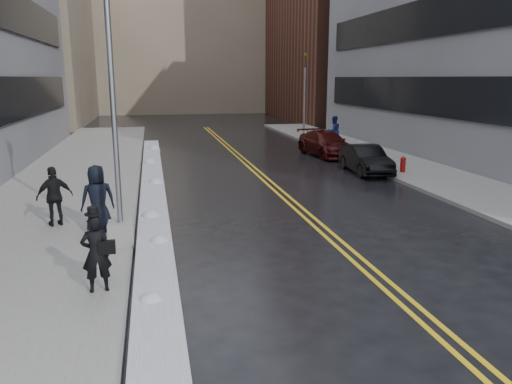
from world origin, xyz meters
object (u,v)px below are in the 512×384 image
pedestrian_fedora (96,253)px  pedestrian_d (55,196)px  lamppost (116,155)px  fire_hydrant (403,164)px  car_maroon (326,144)px  car_black (365,159)px  pedestrian_c (98,199)px  traffic_signal (305,93)px  pedestrian_east (334,131)px

pedestrian_fedora → pedestrian_d: pedestrian_d is taller
pedestrian_fedora → lamppost: bearing=-105.8°
fire_hydrant → car_maroon: size_ratio=0.15×
pedestrian_d → car_black: pedestrian_d is taller
pedestrian_d → lamppost: bearing=109.5°
pedestrian_c → traffic_signal: bearing=-135.7°
lamppost → pedestrian_d: lamppost is taller
fire_hydrant → pedestrian_c: (-12.97, -6.75, 0.57)m
traffic_signal → pedestrian_east: 5.45m
fire_hydrant → car_maroon: (-1.50, 6.41, 0.16)m
fire_hydrant → car_maroon: bearing=103.2°
lamppost → pedestrian_fedora: (-0.31, -2.98, -1.57)m
fire_hydrant → pedestrian_east: (-0.05, 9.07, 0.57)m
pedestrian_d → car_maroon: bearing=-159.0°
pedestrian_east → car_black: size_ratio=0.48×
pedestrian_d → car_black: 14.42m
pedestrian_fedora → pedestrian_east: bearing=-132.0°
car_black → car_maroon: 5.56m
pedestrian_d → car_black: size_ratio=0.44×
fire_hydrant → traffic_signal: (-0.50, 14.00, 2.85)m
fire_hydrant → traffic_signal: bearing=92.0°
pedestrian_east → pedestrian_d: bearing=34.1°
pedestrian_fedora → car_maroon: (11.11, 17.39, -0.26)m
fire_hydrant → pedestrian_east: bearing=90.3°
lamppost → car_maroon: (10.80, 14.41, -1.82)m
pedestrian_east → pedestrian_fedora: bearing=45.7°
pedestrian_c → pedestrian_d: bearing=-50.0°
fire_hydrant → car_black: (-1.50, 0.85, 0.12)m
pedestrian_fedora → pedestrian_d: size_ratio=0.92×
car_black → car_maroon: (0.00, 5.56, 0.04)m
fire_hydrant → pedestrian_fedora: bearing=-138.9°
fire_hydrant → pedestrian_d: 15.43m
traffic_signal → pedestrian_c: traffic_signal is taller
lamppost → pedestrian_c: 2.00m
pedestrian_c → fire_hydrant: bearing=-167.2°
lamppost → pedestrian_fedora: bearing=-95.9°
lamppost → pedestrian_c: (-0.67, 1.25, -1.42)m
pedestrian_c → pedestrian_east: bearing=-144.0°
fire_hydrant → pedestrian_c: pedestrian_c is taller
car_black → fire_hydrant: bearing=-26.6°
lamppost → car_maroon: bearing=53.1°
pedestrian_d → car_maroon: size_ratio=0.36×
car_maroon → pedestrian_c: bearing=-137.0°
lamppost → pedestrian_c: size_ratio=3.95×
traffic_signal → pedestrian_fedora: bearing=-115.9°
car_maroon → lamppost: bearing=-132.8°
pedestrian_c → pedestrian_fedora: bearing=80.1°
traffic_signal → pedestrian_east: (0.45, -4.93, -2.28)m
fire_hydrant → pedestrian_c: size_ratio=0.38×
pedestrian_c → car_maroon: pedestrian_c is taller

